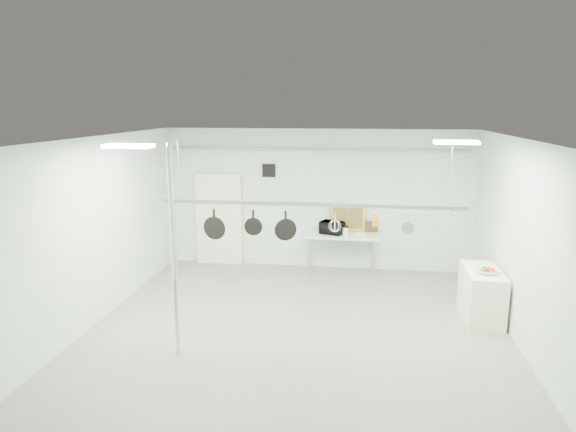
# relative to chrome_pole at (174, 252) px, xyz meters

# --- Properties ---
(floor) EXTENTS (8.00, 8.00, 0.00)m
(floor) POSITION_rel_chrome_pole_xyz_m (1.70, 0.60, -1.60)
(floor) COLOR gray
(floor) RESTS_ON ground
(ceiling) EXTENTS (7.00, 8.00, 0.02)m
(ceiling) POSITION_rel_chrome_pole_xyz_m (1.70, 0.60, 1.59)
(ceiling) COLOR silver
(ceiling) RESTS_ON back_wall
(back_wall) EXTENTS (7.00, 0.02, 3.20)m
(back_wall) POSITION_rel_chrome_pole_xyz_m (1.70, 4.59, 0.00)
(back_wall) COLOR silver
(back_wall) RESTS_ON floor
(right_wall) EXTENTS (0.02, 8.00, 3.20)m
(right_wall) POSITION_rel_chrome_pole_xyz_m (5.19, 0.60, 0.00)
(right_wall) COLOR silver
(right_wall) RESTS_ON floor
(door) EXTENTS (1.10, 0.10, 2.20)m
(door) POSITION_rel_chrome_pole_xyz_m (-0.60, 4.54, -0.55)
(door) COLOR silver
(door) RESTS_ON floor
(wall_vent) EXTENTS (0.30, 0.04, 0.30)m
(wall_vent) POSITION_rel_chrome_pole_xyz_m (0.60, 4.57, 0.65)
(wall_vent) COLOR black
(wall_vent) RESTS_ON back_wall
(conduit_pipe) EXTENTS (6.60, 0.07, 0.07)m
(conduit_pipe) POSITION_rel_chrome_pole_xyz_m (1.70, 4.50, 1.15)
(conduit_pipe) COLOR gray
(conduit_pipe) RESTS_ON back_wall
(chrome_pole) EXTENTS (0.08, 0.08, 3.20)m
(chrome_pole) POSITION_rel_chrome_pole_xyz_m (0.00, 0.00, 0.00)
(chrome_pole) COLOR silver
(chrome_pole) RESTS_ON floor
(prep_table) EXTENTS (1.60, 0.70, 0.91)m
(prep_table) POSITION_rel_chrome_pole_xyz_m (2.30, 4.20, -0.77)
(prep_table) COLOR silver
(prep_table) RESTS_ON floor
(side_cabinet) EXTENTS (0.60, 1.20, 0.90)m
(side_cabinet) POSITION_rel_chrome_pole_xyz_m (4.85, 2.00, -1.15)
(side_cabinet) COLOR white
(side_cabinet) RESTS_ON floor
(pot_rack) EXTENTS (4.80, 0.06, 1.00)m
(pot_rack) POSITION_rel_chrome_pole_xyz_m (1.90, 0.90, 0.63)
(pot_rack) COLOR #B7B7BC
(pot_rack) RESTS_ON ceiling
(light_panel_left) EXTENTS (0.65, 0.30, 0.05)m
(light_panel_left) POSITION_rel_chrome_pole_xyz_m (-0.50, -0.20, 1.56)
(light_panel_left) COLOR white
(light_panel_left) RESTS_ON ceiling
(light_panel_right) EXTENTS (0.65, 0.30, 0.05)m
(light_panel_right) POSITION_rel_chrome_pole_xyz_m (4.10, 1.20, 1.56)
(light_panel_right) COLOR white
(light_panel_right) RESTS_ON ceiling
(microwave) EXTENTS (0.60, 0.51, 0.28)m
(microwave) POSITION_rel_chrome_pole_xyz_m (2.09, 4.20, -0.55)
(microwave) COLOR black
(microwave) RESTS_ON prep_table
(coffee_canister) EXTENTS (0.13, 0.13, 0.18)m
(coffee_canister) POSITION_rel_chrome_pole_xyz_m (2.38, 4.11, -0.61)
(coffee_canister) COLOR white
(coffee_canister) RESTS_ON prep_table
(painting_large) EXTENTS (0.78, 0.16, 0.58)m
(painting_large) POSITION_rel_chrome_pole_xyz_m (2.42, 4.50, -0.41)
(painting_large) COLOR gold
(painting_large) RESTS_ON prep_table
(painting_small) EXTENTS (0.31, 0.11, 0.25)m
(painting_small) POSITION_rel_chrome_pole_xyz_m (2.95, 4.50, -0.57)
(painting_small) COLOR #392A13
(painting_small) RESTS_ON prep_table
(fruit_bowl) EXTENTS (0.39, 0.39, 0.08)m
(fruit_bowl) POSITION_rel_chrome_pole_xyz_m (4.86, 1.80, -0.66)
(fruit_bowl) COLOR white
(fruit_bowl) RESTS_ON side_cabinet
(skillet_left) EXTENTS (0.38, 0.12, 0.50)m
(skillet_left) POSITION_rel_chrome_pole_xyz_m (0.36, 0.90, 0.23)
(skillet_left) COLOR black
(skillet_left) RESTS_ON pot_rack
(skillet_mid) EXTENTS (0.29, 0.07, 0.41)m
(skillet_mid) POSITION_rel_chrome_pole_xyz_m (1.00, 0.90, 0.28)
(skillet_mid) COLOR black
(skillet_mid) RESTS_ON pot_rack
(skillet_right) EXTENTS (0.35, 0.18, 0.49)m
(skillet_right) POSITION_rel_chrome_pole_xyz_m (1.52, 0.90, 0.24)
(skillet_right) COLOR black
(skillet_right) RESTS_ON pot_rack
(whisk) EXTENTS (0.24, 0.24, 0.32)m
(whisk) POSITION_rel_chrome_pole_xyz_m (2.30, 0.90, 0.32)
(whisk) COLOR #ABAAAF
(whisk) RESTS_ON pot_rack
(grater) EXTENTS (0.09, 0.03, 0.22)m
(grater) POSITION_rel_chrome_pole_xyz_m (2.92, 0.90, 0.38)
(grater) COLOR orange
(grater) RESTS_ON pot_rack
(saucepan) EXTENTS (0.20, 0.13, 0.32)m
(saucepan) POSITION_rel_chrome_pole_xyz_m (3.42, 0.90, 0.32)
(saucepan) COLOR #A2A1A6
(saucepan) RESTS_ON pot_rack
(fruit_cluster) EXTENTS (0.24, 0.24, 0.09)m
(fruit_cluster) POSITION_rel_chrome_pole_xyz_m (4.86, 1.80, -0.62)
(fruit_cluster) COLOR maroon
(fruit_cluster) RESTS_ON fruit_bowl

